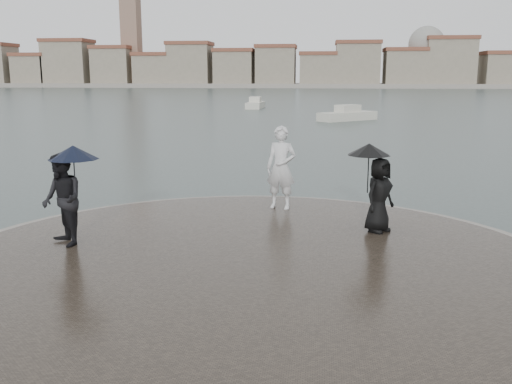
# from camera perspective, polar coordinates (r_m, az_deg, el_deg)

# --- Properties ---
(ground) EXTENTS (400.00, 400.00, 0.00)m
(ground) POSITION_cam_1_polar(r_m,az_deg,el_deg) (7.57, -4.35, -18.38)
(ground) COLOR #2B3835
(ground) RESTS_ON ground
(kerb_ring) EXTENTS (12.50, 12.50, 0.32)m
(kerb_ring) POSITION_cam_1_polar(r_m,az_deg,el_deg) (10.64, -0.80, -8.24)
(kerb_ring) COLOR gray
(kerb_ring) RESTS_ON ground
(quay_tip) EXTENTS (11.90, 11.90, 0.36)m
(quay_tip) POSITION_cam_1_polar(r_m,az_deg,el_deg) (10.64, -0.80, -8.13)
(quay_tip) COLOR #2D261E
(quay_tip) RESTS_ON ground
(statue) EXTENTS (0.88, 0.68, 2.14)m
(statue) POSITION_cam_1_polar(r_m,az_deg,el_deg) (14.69, 2.52, 2.45)
(statue) COLOR silver
(statue) RESTS_ON quay_tip
(visitor_left) EXTENTS (1.33, 1.19, 2.04)m
(visitor_left) POSITION_cam_1_polar(r_m,az_deg,el_deg) (12.09, -18.62, 0.09)
(visitor_left) COLOR black
(visitor_left) RESTS_ON quay_tip
(visitor_right) EXTENTS (1.19, 1.05, 1.95)m
(visitor_right) POSITION_cam_1_polar(r_m,az_deg,el_deg) (12.78, 11.97, 0.84)
(visitor_right) COLOR black
(visitor_right) RESTS_ON quay_tip
(far_skyline) EXTENTS (260.00, 20.00, 37.00)m
(far_skyline) POSITION_cam_1_polar(r_m,az_deg,el_deg) (167.31, 4.02, 12.29)
(far_skyline) COLOR gray
(far_skyline) RESTS_ON ground
(boats) EXTENTS (35.49, 23.49, 1.50)m
(boats) POSITION_cam_1_polar(r_m,az_deg,el_deg) (53.47, 13.42, 7.72)
(boats) COLOR beige
(boats) RESTS_ON ground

